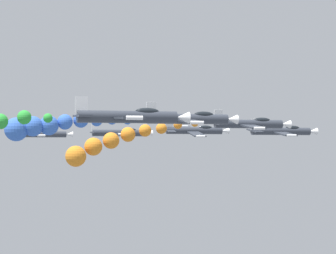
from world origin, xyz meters
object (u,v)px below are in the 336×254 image
object	(u,v)px
airplane_left_outer	(120,133)
airplane_right_outer	(189,119)
airplane_lead	(282,131)
airplane_left_inner	(195,130)
airplane_right_inner	(250,124)
airplane_high_slot	(129,117)
airplane_trailing	(42,134)

from	to	relation	value
airplane_left_outer	airplane_right_outer	bearing A→B (deg)	-2.26
airplane_lead	airplane_left_inner	size ratio (longest dim) A/B	1.00
airplane_left_outer	airplane_right_inner	bearing A→B (deg)	15.80
airplane_right_outer	airplane_high_slot	world-z (taller)	airplane_right_outer
airplane_trailing	airplane_right_inner	bearing A→B (deg)	24.60
airplane_lead	airplane_high_slot	world-z (taller)	airplane_high_slot
airplane_left_inner	airplane_left_outer	bearing A→B (deg)	-138.15
airplane_right_outer	airplane_trailing	size ratio (longest dim) A/B	1.00
airplane_right_outer	airplane_left_outer	bearing A→B (deg)	177.74
airplane_left_outer	airplane_high_slot	world-z (taller)	airplane_high_slot
airplane_trailing	airplane_high_slot	bearing A→B (deg)	0.30
airplane_left_inner	airplane_high_slot	world-z (taller)	airplane_left_inner
airplane_lead	airplane_right_inner	distance (m)	15.13
airplane_left_outer	airplane_high_slot	xyz separation A→B (m)	(58.80, -11.31, 0.15)
airplane_right_inner	airplane_high_slot	distance (m)	32.29
airplane_high_slot	airplane_left_outer	bearing A→B (deg)	169.12
airplane_right_inner	airplane_high_slot	size ratio (longest dim) A/B	1.00
airplane_lead	airplane_left_inner	bearing A→B (deg)	-140.85
airplane_right_outer	airplane_lead	bearing A→B (deg)	137.83
airplane_left_outer	airplane_right_outer	distance (m)	45.81
airplane_left_inner	airplane_right_inner	distance (m)	23.42
airplane_lead	airplane_right_outer	world-z (taller)	airplane_right_outer
airplane_right_inner	airplane_right_outer	size ratio (longest dim) A/B	1.00
airplane_right_outer	airplane_right_inner	bearing A→B (deg)	134.97
airplane_right_inner	airplane_trailing	world-z (taller)	airplane_right_inner
airplane_high_slot	airplane_trailing	bearing A→B (deg)	-179.70
airplane_right_inner	airplane_left_outer	size ratio (longest dim) A/B	1.00
airplane_right_inner	airplane_left_outer	world-z (taller)	airplane_right_inner
airplane_high_slot	airplane_left_inner	bearing A→B (deg)	156.31
airplane_lead	airplane_trailing	world-z (taller)	airplane_trailing
airplane_right_inner	airplane_left_outer	distance (m)	35.63
airplane_right_outer	airplane_trailing	xyz separation A→B (m)	(-58.18, -9.87, -0.60)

